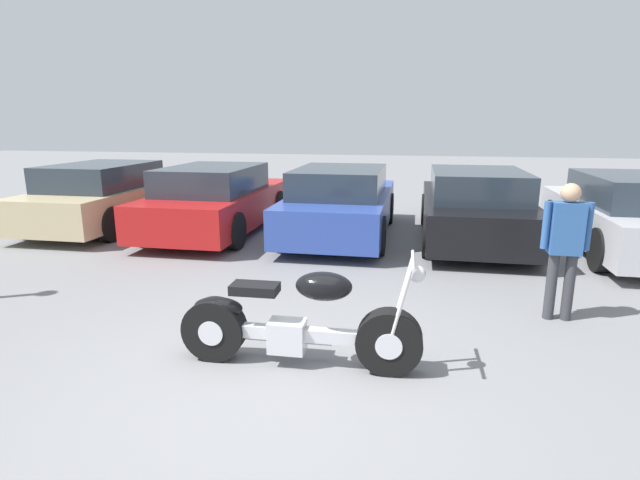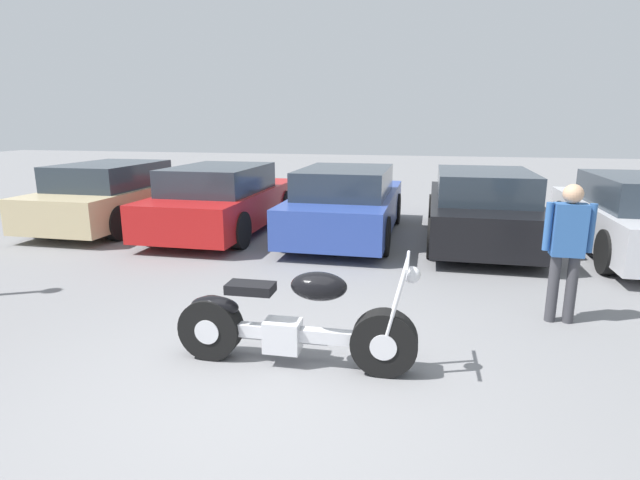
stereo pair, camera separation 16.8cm
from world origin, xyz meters
The scene contains 8 objects.
ground_plane centered at (0.00, 0.00, 0.00)m, with size 60.00×60.00×0.00m, color slate.
motorcycle centered at (0.11, 0.52, 0.41)m, with size 2.28×0.62×1.09m.
parked_car_champagne centered at (-5.39, 5.99, 0.66)m, with size 1.92×4.50×1.37m.
parked_car_red centered at (-2.84, 5.87, 0.66)m, with size 1.92×4.50×1.37m.
parked_car_blue centered at (-0.29, 5.98, 0.66)m, with size 1.92×4.50×1.37m.
parked_car_black centered at (2.27, 6.00, 0.66)m, with size 1.92×4.50×1.37m.
parked_car_silver centered at (4.82, 5.64, 0.66)m, with size 1.92×4.50×1.37m.
person_standing centered at (2.83, 2.19, 0.94)m, with size 0.52×0.21×1.59m.
Camera 1 is at (1.14, -3.68, 2.26)m, focal length 28.00 mm.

